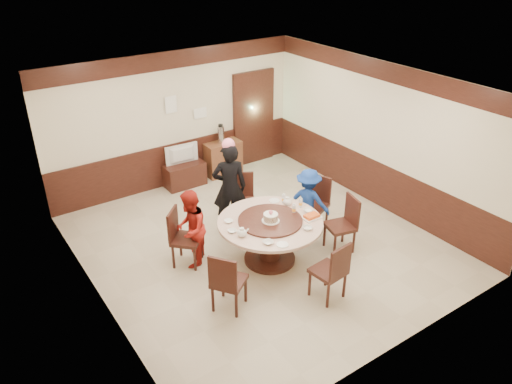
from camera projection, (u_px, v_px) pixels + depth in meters
room at (259, 188)px, 8.21m from camera, size 6.00×6.04×2.84m
banquet_table at (270, 233)px, 8.03m from camera, size 1.68×1.68×0.78m
chair_0 at (314, 212)px, 9.05m from camera, size 0.58×0.57×0.97m
chair_1 at (243, 209)px, 9.16m from camera, size 0.60×0.60×0.97m
chair_2 at (186, 247)px, 8.07m from camera, size 0.62×0.62×0.97m
chair_3 at (229, 290)px, 7.10m from camera, size 0.62×0.61×0.97m
chair_4 at (329, 280)px, 7.31m from camera, size 0.49×0.50×0.97m
chair_5 at (341, 234)px, 8.43m from camera, size 0.54×0.53×0.97m
person_standing at (230, 188)px, 8.77m from camera, size 0.72×0.62×1.67m
person_red at (190, 229)px, 7.90m from camera, size 0.78×0.81×1.31m
person_blue at (308, 201)px, 8.80m from camera, size 0.82×0.90×1.22m
birthday_cake at (271, 217)px, 7.84m from camera, size 0.28×0.28×0.19m
teapot_left at (242, 233)px, 7.50m from camera, size 0.17×0.15×0.13m
teapot_right at (287, 202)px, 8.37m from camera, size 0.17×0.15×0.13m
bowl_0 at (228, 221)px, 7.89m from camera, size 0.13×0.13×0.03m
bowl_1 at (307, 228)px, 7.69m from camera, size 0.15×0.15×0.05m
bowl_2 at (268, 242)px, 7.35m from camera, size 0.15×0.15×0.04m
bowl_3 at (308, 211)px, 8.18m from camera, size 0.15×0.15×0.05m
bowl_4 at (232, 231)px, 7.63m from camera, size 0.13×0.13×0.03m
saucer_near at (282, 245)px, 7.32m from camera, size 0.18×0.18×0.01m
saucer_far at (274, 201)px, 8.51m from camera, size 0.18×0.18×0.01m
shrimp_platter at (312, 217)px, 8.00m from camera, size 0.30×0.20×0.06m
bottle_0 at (294, 209)px, 8.10m from camera, size 0.06×0.06×0.16m
bottle_1 at (301, 203)px, 8.29m from camera, size 0.06×0.06×0.16m
bottle_2 at (284, 199)px, 8.42m from camera, size 0.06×0.06×0.16m
tv_stand at (184, 175)px, 10.58m from camera, size 0.85×0.45×0.50m
television at (183, 155)px, 10.36m from camera, size 0.72×0.14×0.41m
side_cabinet at (223, 158)px, 11.03m from camera, size 0.80×0.40×0.75m
thermos at (221, 135)px, 10.75m from camera, size 0.15×0.15×0.38m
notice_left at (171, 105)px, 9.98m from camera, size 0.25×0.00×0.35m
notice_right at (200, 113)px, 10.45m from camera, size 0.30×0.00×0.22m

